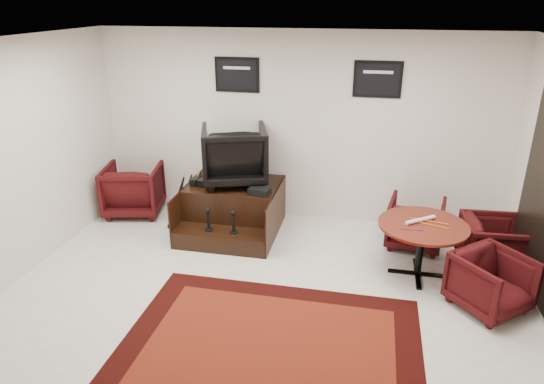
# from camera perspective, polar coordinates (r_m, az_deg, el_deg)

# --- Properties ---
(ground) EXTENTS (6.00, 6.00, 0.00)m
(ground) POSITION_cam_1_polar(r_m,az_deg,el_deg) (5.55, -1.48, -13.22)
(ground) COLOR silver
(ground) RESTS_ON ground
(room_shell) EXTENTS (6.02, 5.02, 2.81)m
(room_shell) POSITION_cam_1_polar(r_m,az_deg,el_deg) (4.79, 3.42, 4.75)
(room_shell) COLOR silver
(room_shell) RESTS_ON ground
(area_rug) EXTENTS (2.94, 2.21, 0.01)m
(area_rug) POSITION_cam_1_polar(r_m,az_deg,el_deg) (4.99, -0.29, -17.81)
(area_rug) COLOR black
(area_rug) RESTS_ON ground
(shine_podium) EXTENTS (1.34, 1.38, 0.69)m
(shine_podium) POSITION_cam_1_polar(r_m,az_deg,el_deg) (7.11, -4.57, -2.01)
(shine_podium) COLOR black
(shine_podium) RESTS_ON ground
(shine_chair) EXTENTS (1.11, 1.07, 0.92)m
(shine_chair) POSITION_cam_1_polar(r_m,az_deg,el_deg) (6.94, -4.45, 4.73)
(shine_chair) COLOR black
(shine_chair) RESTS_ON shine_podium
(shoes_pair) EXTENTS (0.26, 0.31, 0.11)m
(shoes_pair) POSITION_cam_1_polar(r_m,az_deg,el_deg) (7.06, -8.35, 1.35)
(shoes_pair) COLOR black
(shoes_pair) RESTS_ON shine_podium
(polish_kit) EXTENTS (0.31, 0.24, 0.10)m
(polish_kit) POSITION_cam_1_polar(r_m,az_deg,el_deg) (6.61, -1.46, 0.09)
(polish_kit) COLOR black
(polish_kit) RESTS_ON shine_podium
(umbrella_black) EXTENTS (0.32, 0.12, 0.86)m
(umbrella_black) POSITION_cam_1_polar(r_m,az_deg,el_deg) (7.16, -11.09, -1.19)
(umbrella_black) COLOR black
(umbrella_black) RESTS_ON ground
(umbrella_hooked) EXTENTS (0.30, 0.11, 0.81)m
(umbrella_hooked) POSITION_cam_1_polar(r_m,az_deg,el_deg) (7.37, -10.16, -0.65)
(umbrella_hooked) COLOR black
(umbrella_hooked) RESTS_ON ground
(armchair_side) EXTENTS (0.99, 0.95, 0.87)m
(armchair_side) POSITION_cam_1_polar(r_m,az_deg,el_deg) (7.90, -15.98, 0.58)
(armchair_side) COLOR black
(armchair_side) RESTS_ON ground
(meeting_table) EXTENTS (1.06, 1.06, 0.69)m
(meeting_table) POSITION_cam_1_polar(r_m,az_deg,el_deg) (6.08, 17.30, -4.36)
(meeting_table) COLOR #4B160A
(meeting_table) RESTS_ON ground
(table_chair_back) EXTENTS (0.81, 0.77, 0.74)m
(table_chair_back) POSITION_cam_1_polar(r_m,az_deg,el_deg) (6.89, 16.55, -3.26)
(table_chair_back) COLOR black
(table_chair_back) RESTS_ON ground
(table_chair_window) EXTENTS (0.72, 0.76, 0.74)m
(table_chair_window) POSITION_cam_1_polar(r_m,az_deg,el_deg) (6.64, 24.62, -5.40)
(table_chair_window) COLOR black
(table_chair_window) RESTS_ON ground
(table_chair_corner) EXTENTS (0.95, 0.95, 0.72)m
(table_chair_corner) POSITION_cam_1_polar(r_m,az_deg,el_deg) (5.83, 24.41, -9.42)
(table_chair_corner) COLOR black
(table_chair_corner) RESTS_ON ground
(paper_roll) EXTENTS (0.37, 0.29, 0.05)m
(paper_roll) POSITION_cam_1_polar(r_m,az_deg,el_deg) (6.08, 17.08, -3.15)
(paper_roll) COLOR silver
(paper_roll) RESTS_ON meeting_table
(table_clutter) EXTENTS (0.57, 0.33, 0.01)m
(table_clutter) POSITION_cam_1_polar(r_m,az_deg,el_deg) (6.04, 17.74, -3.59)
(table_clutter) COLOR orange
(table_clutter) RESTS_ON meeting_table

